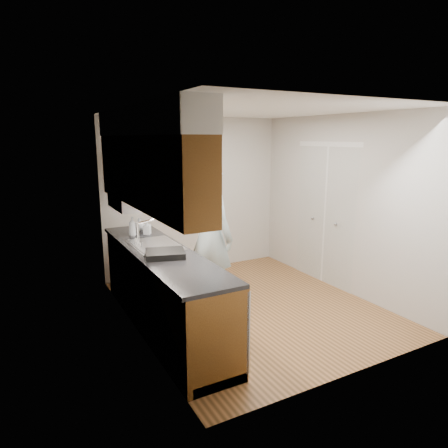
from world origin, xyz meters
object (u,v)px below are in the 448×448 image
at_px(person, 210,227).
at_px(soap_bottle_a, 132,226).
at_px(soap_bottle_c, 139,224).
at_px(dish_rack, 165,254).
at_px(soap_bottle_b, 147,227).

relative_size(person, soap_bottle_a, 8.51).
distance_m(soap_bottle_a, soap_bottle_c, 0.29).
xyz_separation_m(person, soap_bottle_c, (-0.68, 0.78, -0.04)).
bearing_deg(dish_rack, soap_bottle_b, 98.78).
relative_size(soap_bottle_a, soap_bottle_b, 1.32).
bearing_deg(soap_bottle_c, soap_bottle_b, -82.30).
relative_size(soap_bottle_a, soap_bottle_c, 1.39).
bearing_deg(person, soap_bottle_c, 17.62).
distance_m(person, soap_bottle_a, 1.00).
height_order(soap_bottle_b, soap_bottle_c, soap_bottle_b).
bearing_deg(soap_bottle_b, dish_rack, -97.75).
distance_m(soap_bottle_a, soap_bottle_b, 0.20).
relative_size(person, soap_bottle_b, 11.26).
bearing_deg(soap_bottle_a, soap_bottle_b, -0.03).
xyz_separation_m(soap_bottle_a, soap_bottle_b, (0.19, -0.00, -0.03)).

